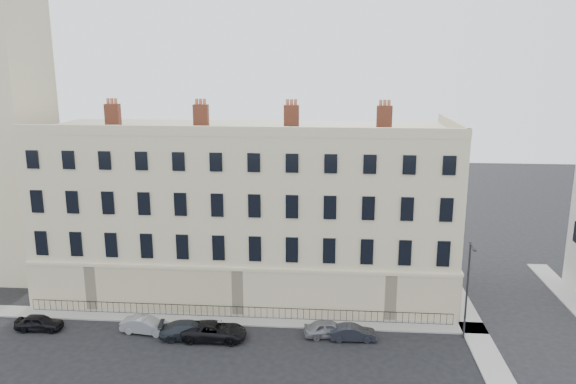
# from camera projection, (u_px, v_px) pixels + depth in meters

# --- Properties ---
(ground) EXTENTS (160.00, 160.00, 0.00)m
(ground) POSITION_uv_depth(u_px,v_px,m) (306.00, 354.00, 40.67)
(ground) COLOR black
(ground) RESTS_ON ground
(terrace) EXTENTS (36.22, 12.22, 17.00)m
(terrace) POSITION_uv_depth(u_px,v_px,m) (248.00, 210.00, 51.01)
(terrace) COLOR beige
(terrace) RESTS_ON ground
(pavement_terrace) EXTENTS (48.00, 2.00, 0.12)m
(pavement_terrace) POSITION_uv_depth(u_px,v_px,m) (188.00, 318.00, 46.28)
(pavement_terrace) COLOR gray
(pavement_terrace) RESTS_ON ground
(pavement_east_return) EXTENTS (2.00, 24.00, 0.12)m
(pavement_east_return) POSITION_uv_depth(u_px,v_px,m) (464.00, 312.00, 47.40)
(pavement_east_return) COLOR gray
(pavement_east_return) RESTS_ON ground
(railings) EXTENTS (35.00, 0.04, 0.96)m
(railings) POSITION_uv_depth(u_px,v_px,m) (237.00, 312.00, 46.24)
(railings) COLOR black
(railings) RESTS_ON ground
(car_a) EXTENTS (3.71, 1.59, 1.25)m
(car_a) POSITION_uv_depth(u_px,v_px,m) (39.00, 322.00, 44.24)
(car_a) COLOR black
(car_a) RESTS_ON ground
(car_b) EXTENTS (4.04, 1.86, 1.28)m
(car_b) POSITION_uv_depth(u_px,v_px,m) (146.00, 325.00, 43.77)
(car_b) COLOR gray
(car_b) RESTS_ON ground
(car_c) EXTENTS (4.82, 2.44, 1.34)m
(car_c) POSITION_uv_depth(u_px,v_px,m) (190.00, 330.00, 42.91)
(car_c) COLOR #21262D
(car_c) RESTS_ON ground
(car_d) EXTENTS (4.97, 2.33, 1.37)m
(car_d) POSITION_uv_depth(u_px,v_px,m) (214.00, 331.00, 42.73)
(car_d) COLOR black
(car_d) RESTS_ON ground
(car_e) EXTENTS (4.01, 2.15, 1.30)m
(car_e) POSITION_uv_depth(u_px,v_px,m) (329.00, 329.00, 43.20)
(car_e) COLOR slate
(car_e) RESTS_ON ground
(car_f) EXTENTS (3.61, 1.42, 1.17)m
(car_f) POSITION_uv_depth(u_px,v_px,m) (353.00, 333.00, 42.66)
(car_f) COLOR black
(car_f) RESTS_ON ground
(streetlamp) EXTENTS (0.22, 1.67, 7.72)m
(streetlamp) POSITION_uv_depth(u_px,v_px,m) (468.00, 286.00, 42.09)
(streetlamp) COLOR #2D2E32
(streetlamp) RESTS_ON ground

